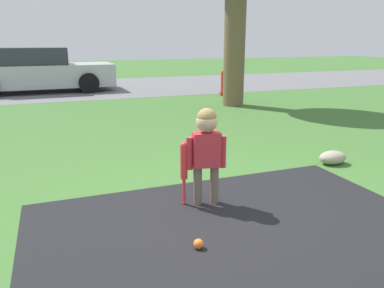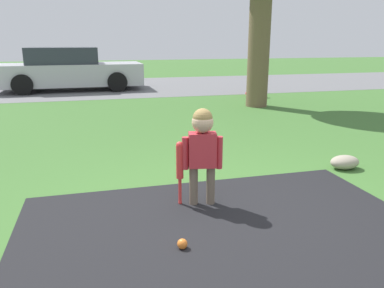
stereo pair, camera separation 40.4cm
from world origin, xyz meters
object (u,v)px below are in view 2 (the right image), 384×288
at_px(sports_ball, 182,244).
at_px(parked_car, 69,70).
at_px(baseball_bat, 180,164).
at_px(child, 202,143).
at_px(fire_hydrant, 251,83).

height_order(sports_ball, parked_car, parked_car).
distance_m(baseball_bat, parked_car, 9.95).
xyz_separation_m(child, baseball_bat, (-0.22, 0.05, -0.21)).
relative_size(sports_ball, fire_hydrant, 0.10).
bearing_deg(child, parked_car, 110.67).
xyz_separation_m(child, parked_car, (-1.72, 9.88, 0.02)).
bearing_deg(parked_car, fire_hydrant, -30.17).
relative_size(sports_ball, parked_car, 0.02).
bearing_deg(fire_hydrant, sports_ball, -116.83).
distance_m(sports_ball, fire_hydrant, 8.71).
xyz_separation_m(sports_ball, parked_car, (-1.33, 10.66, 0.62)).
bearing_deg(parked_car, child, -81.40).
bearing_deg(baseball_bat, sports_ball, -101.76).
xyz_separation_m(baseball_bat, sports_ball, (-0.17, -0.83, -0.38)).
bearing_deg(child, baseball_bat, 177.68).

